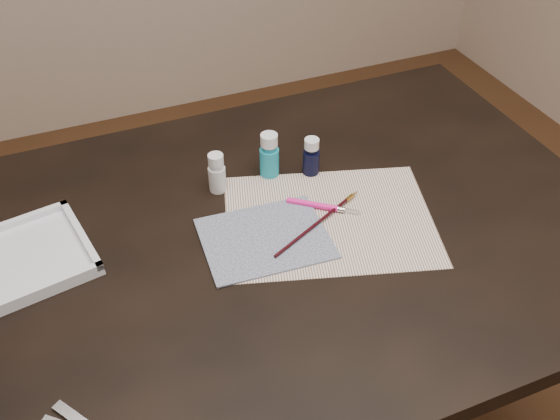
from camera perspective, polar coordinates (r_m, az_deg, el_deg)
name	(u,v)px	position (r m, az deg, el deg)	size (l,w,h in m)	color
table	(280,351)	(1.46, 0.00, -12.80)	(1.30, 0.90, 0.75)	black
paper	(329,220)	(1.20, 4.52, -0.89)	(0.39, 0.30, 0.00)	white
canvas	(265,238)	(1.15, -1.38, -2.59)	(0.23, 0.18, 0.00)	#101B38
paint_bottle_white	(217,173)	(1.25, -5.80, 3.42)	(0.03, 0.03, 0.09)	silver
paint_bottle_cyan	(269,155)	(1.28, -0.98, 5.06)	(0.04, 0.04, 0.10)	teal
paint_bottle_navy	(311,156)	(1.29, 2.88, 4.92)	(0.03, 0.03, 0.08)	black
paintbrush	(319,221)	(1.18, 3.61, -1.04)	(0.25, 0.01, 0.01)	black
craft_knife	(324,207)	(1.22, 4.07, 0.31)	(0.15, 0.01, 0.01)	#FF1B90
palette_tray	(28,256)	(1.19, -22.01, -3.94)	(0.21, 0.21, 0.02)	white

